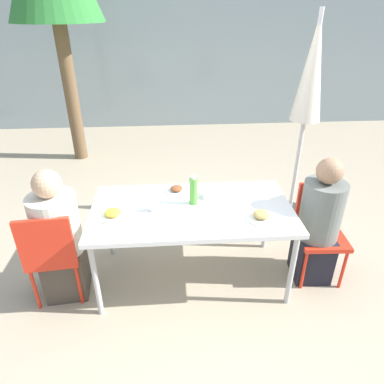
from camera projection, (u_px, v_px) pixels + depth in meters
name	position (u px, v px, depth m)	size (l,w,h in m)	color
ground_plane	(192.00, 275.00, 3.17)	(24.00, 24.00, 0.00)	tan
building_facade	(174.00, 47.00, 6.50)	(10.00, 0.20, 3.00)	#89999E
dining_table	(192.00, 213.00, 2.84)	(1.66, 0.88, 0.73)	white
chair_left	(52.00, 251.00, 2.70)	(0.43, 0.43, 0.86)	red
person_left	(60.00, 240.00, 2.76)	(0.37, 0.37, 1.16)	#473D33
chair_right	(320.00, 225.00, 3.02)	(0.42, 0.42, 0.86)	red
person_right	(318.00, 225.00, 2.92)	(0.35, 0.35, 1.17)	black
closed_umbrella	(311.00, 80.00, 3.39)	(0.36, 0.36, 2.19)	#333333
plate_0	(261.00, 216.00, 2.67)	(0.24, 0.24, 0.07)	white
plate_1	(177.00, 190.00, 3.05)	(0.20, 0.20, 0.06)	white
plate_2	(113.00, 214.00, 2.69)	(0.23, 0.23, 0.07)	white
bottle	(194.00, 191.00, 2.83)	(0.07, 0.07, 0.25)	#51A338
drinking_cup	(155.00, 205.00, 2.75)	(0.07, 0.07, 0.10)	white
salad_bowl	(209.00, 194.00, 2.97)	(0.14, 0.14, 0.05)	white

